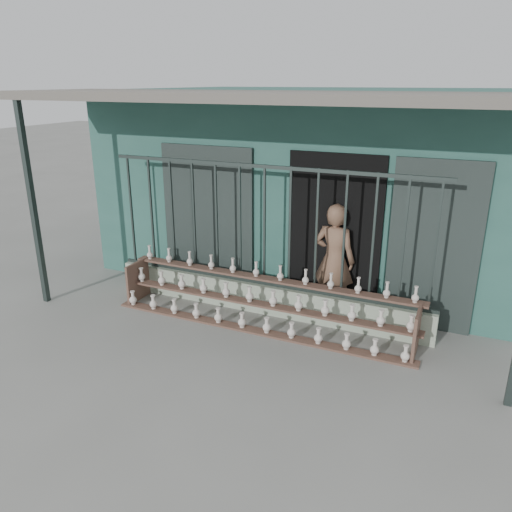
% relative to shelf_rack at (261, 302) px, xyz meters
% --- Properties ---
extents(ground, '(60.00, 60.00, 0.00)m').
position_rel_shelf_rack_xyz_m(ground, '(-0.13, -0.89, -0.36)').
color(ground, slate).
extents(workshop_building, '(7.40, 6.60, 3.21)m').
position_rel_shelf_rack_xyz_m(workshop_building, '(-0.12, 3.34, 1.26)').
color(workshop_building, '#27534A').
rests_on(workshop_building, ground).
extents(parapet_wall, '(5.00, 0.20, 0.45)m').
position_rel_shelf_rack_xyz_m(parapet_wall, '(-0.13, 0.41, -0.14)').
color(parapet_wall, '#9CAB93').
rests_on(parapet_wall, ground).
extents(security_fence, '(5.00, 0.04, 1.80)m').
position_rel_shelf_rack_xyz_m(security_fence, '(-0.13, 0.41, 0.99)').
color(security_fence, '#283330').
rests_on(security_fence, parapet_wall).
extents(shelf_rack, '(4.50, 0.68, 0.85)m').
position_rel_shelf_rack_xyz_m(shelf_rack, '(0.00, 0.00, 0.00)').
color(shelf_rack, brown).
rests_on(shelf_rack, ground).
extents(elderly_woman, '(0.67, 0.48, 1.70)m').
position_rel_shelf_rack_xyz_m(elderly_woman, '(0.83, 0.81, 0.49)').
color(elderly_woman, brown).
rests_on(elderly_woman, ground).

